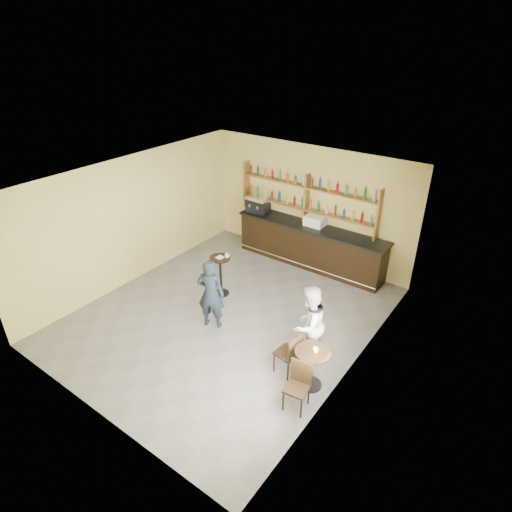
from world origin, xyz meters
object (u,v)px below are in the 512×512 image
Objects in this scene: pastry_case at (315,222)px; chair_south at (297,388)px; man_main at (211,294)px; cafe_table at (311,368)px; pedestal_table at (221,276)px; bar_counter at (310,246)px; patron_second at (309,324)px; chair_west at (287,352)px; espresso_machine at (258,204)px.

chair_south is at bearing -71.39° from pastry_case.
man_main is 2.02× the size of cafe_table.
pastry_case is 2.91m from pedestal_table.
bar_counter reaches higher than cafe_table.
man_main is 2.24m from patron_second.
cafe_table is at bearing -22.78° from pedestal_table.
man_main is at bearing -104.95° from pastry_case.
bar_counter reaches higher than chair_west.
pastry_case is 5.15m from chair_south.
espresso_machine is 2.81m from pedestal_table.
cafe_table is 0.60m from chair_south.
espresso_machine is (-1.75, 0.00, 0.80)m from bar_counter.
man_main is at bearing -72.16° from patron_second.
pastry_case is 3.71m from man_main.
pastry_case reaches higher than bar_counter.
chair_west is (1.74, -3.90, -0.11)m from bar_counter.
cafe_table is at bearing -59.96° from bar_counter.
bar_counter is 3.67m from man_main.
pedestal_table is 3.89m from chair_south.
espresso_machine is 0.67× the size of chair_west.
man_main reaches higher than espresso_machine.
chair_south is at bearing -62.84° from bar_counter.
pastry_case is (0.10, 0.00, 0.74)m from bar_counter.
man_main is at bearing 173.31° from cafe_table.
chair_south is (2.34, -4.55, -0.13)m from bar_counter.
man_main is at bearing -89.60° from chair_west.
bar_counter is 3.82m from patron_second.
man_main is (1.38, -3.64, -0.56)m from espresso_machine.
bar_counter is 2.61× the size of patron_second.
pedestal_table reaches higher than chair_west.
patron_second is at bearing -61.02° from bar_counter.
pedestal_table is (-1.12, -2.57, -0.81)m from pastry_case.
patron_second is at bearing -15.01° from pedestal_table.
espresso_machine reaches higher than chair_west.
man_main is 1.76× the size of chair_west.
patron_second is (1.74, -3.34, -0.50)m from pastry_case.
pedestal_table reaches higher than cafe_table.
chair_west is 0.88m from chair_south.
pastry_case is at bearing -7.16° from espresso_machine.
pastry_case is 0.57× the size of chair_west.
man_main is 2.88m from chair_south.
pastry_case is 4.32m from chair_west.
patron_second is at bearing -69.90° from pastry_case.
bar_counter is 5.12m from chair_south.
patron_second reaches higher than cafe_table.
man_main reaches higher than cafe_table.
espresso_machine is 5.31m from chair_west.
patron_second reaches higher than bar_counter.
bar_counter is at bearing -148.54° from chair_west.
bar_counter is at bearing 120.04° from cafe_table.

